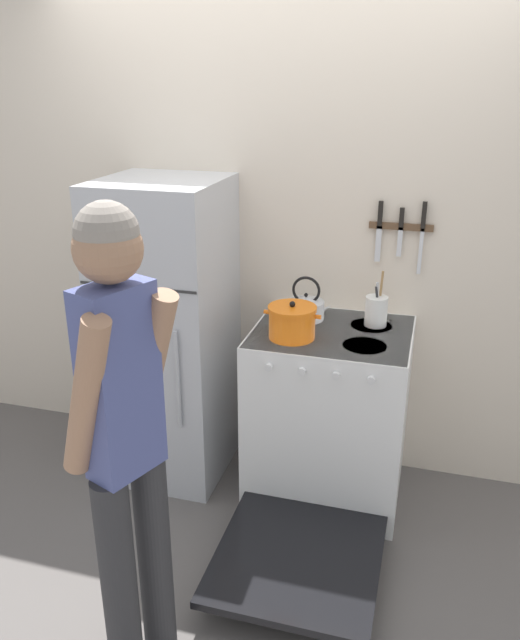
% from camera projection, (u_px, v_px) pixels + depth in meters
% --- Properties ---
extents(ground_plane, '(14.00, 14.00, 0.00)m').
position_uv_depth(ground_plane, '(285.00, 447.00, 3.70)').
color(ground_plane, '#5B5654').
extents(wall_back, '(10.00, 0.06, 2.55)m').
position_uv_depth(wall_back, '(290.00, 236.00, 3.26)').
color(wall_back, beige).
rests_on(wall_back, ground_plane).
extents(refrigerator, '(0.60, 0.65, 1.59)m').
position_uv_depth(refrigerator, '(169.00, 333.00, 3.27)').
color(refrigerator, '#B7BABF').
rests_on(refrigerator, ground_plane).
extents(stove_range, '(0.76, 1.37, 0.91)m').
position_uv_depth(stove_range, '(327.00, 418.00, 3.13)').
color(stove_range, white).
rests_on(stove_range, ground_plane).
extents(dutch_oven_pot, '(0.27, 0.23, 0.18)m').
position_uv_depth(dutch_oven_pot, '(292.00, 322.00, 2.90)').
color(dutch_oven_pot, orange).
rests_on(dutch_oven_pot, stove_range).
extents(tea_kettle, '(0.23, 0.19, 0.22)m').
position_uv_depth(tea_kettle, '(306.00, 307.00, 3.13)').
color(tea_kettle, silver).
rests_on(tea_kettle, stove_range).
extents(utensil_jar, '(0.11, 0.11, 0.27)m').
position_uv_depth(utensil_jar, '(376.00, 311.00, 3.05)').
color(utensil_jar, silver).
rests_on(utensil_jar, stove_range).
extents(person, '(0.36, 0.42, 1.73)m').
position_uv_depth(person, '(125.00, 432.00, 2.00)').
color(person, '#2D2D30').
rests_on(person, ground_plane).
extents(wall_knife_strip, '(0.31, 0.03, 0.36)m').
position_uv_depth(wall_knife_strip, '(401.00, 225.00, 3.03)').
color(wall_knife_strip, brown).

